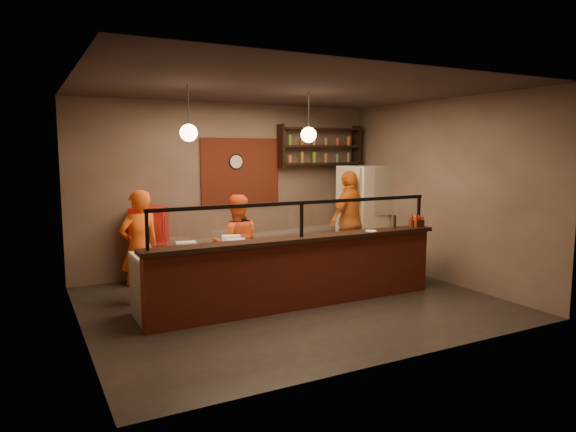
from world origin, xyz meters
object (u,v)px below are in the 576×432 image
cook_right (350,220)px  pepper_mill (395,222)px  wall_clock (236,162)px  red_cooler (150,245)px  cook_mid (236,245)px  condiment_caddy (417,223)px  cook_left (140,247)px  fridge (364,215)px  pizza_dough (301,240)px

cook_right → pepper_mill: (-0.32, -1.72, 0.20)m
wall_clock → red_cooler: 2.28m
cook_mid → condiment_caddy: cook_mid is taller
wall_clock → cook_left: 2.86m
cook_right → fridge: 0.63m
pepper_mill → cook_left: bearing=160.8°
cook_right → pepper_mill: 1.76m
cook_right → fridge: bearing=-169.5°
cook_left → cook_right: 4.12m
wall_clock → red_cooler: wall_clock is taller
cook_right → red_cooler: bearing=-29.7°
cook_left → pizza_dough: (2.33, -0.80, 0.04)m
fridge → pepper_mill: (-0.87, -2.03, 0.16)m
fridge → cook_right: bearing=-161.1°
cook_left → cook_mid: (1.49, -0.19, -0.06)m
cook_left → fridge: 4.71m
fridge → cook_mid: bearing=-174.4°
cook_mid → cook_right: (2.61, 0.59, 0.16)m
cook_left → pizza_dough: bearing=145.9°
wall_clock → pizza_dough: (0.18, -2.23, -1.19)m
red_cooler → fridge: bearing=18.2°
cook_mid → pizza_dough: size_ratio=2.84×
pizza_dough → cook_right: bearing=34.3°
fridge → red_cooler: fridge is taller
cook_right → pepper_mill: size_ratio=8.96×
cook_left → red_cooler: 1.21m
wall_clock → pizza_dough: size_ratio=0.53×
red_cooler → pepper_mill: (3.38, -2.44, 0.49)m
cook_left → wall_clock: bearing=-161.4°
cook_left → fridge: fridge is taller
wall_clock → cook_right: bearing=-27.8°
fridge → pepper_mill: bearing=-123.5°
red_cooler → pepper_mill: 4.19m
cook_left → cook_right: (4.10, 0.41, 0.10)m
cook_left → red_cooler: (0.40, 1.12, -0.19)m
wall_clock → pepper_mill: (1.63, -2.75, -0.93)m
cook_left → cook_right: size_ratio=0.90×
fridge → condiment_caddy: fridge is taller
fridge → wall_clock: bearing=153.7°
cook_right → pizza_dough: 2.14m
wall_clock → pepper_mill: bearing=-59.4°
pepper_mill → cook_mid: bearing=153.7°
fridge → red_cooler: bearing=164.2°
cook_mid → cook_right: cook_right is taller
cook_left → fridge: bearing=173.6°
red_cooler → pepper_mill: size_ratio=6.27×
cook_left → pizza_dough: cook_left is taller
pizza_dough → pepper_mill: 1.56m
pepper_mill → pizza_dough: bearing=160.4°
cook_mid → condiment_caddy: 2.99m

